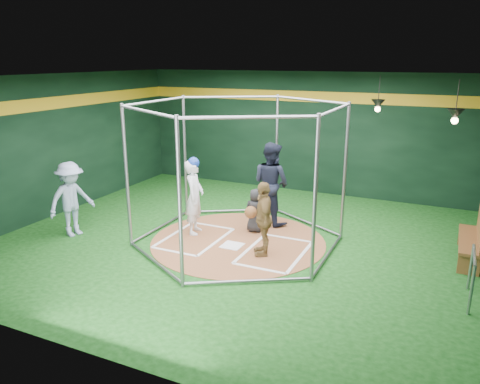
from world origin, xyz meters
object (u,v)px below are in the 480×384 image
at_px(batter_figure, 194,196).
at_px(visitor_leopard, 263,219).
at_px(dugout_bench, 475,235).
at_px(umpire, 271,183).

distance_m(batter_figure, visitor_leopard, 1.92).
relative_size(visitor_leopard, dugout_bench, 0.88).
bearing_deg(dugout_bench, umpire, 175.79).
distance_m(visitor_leopard, dugout_bench, 4.16).
xyz_separation_m(visitor_leopard, dugout_bench, (3.87, 1.51, -0.26)).
bearing_deg(visitor_leopard, batter_figure, -130.93).
bearing_deg(batter_figure, umpire, 45.99).
bearing_deg(umpire, dugout_bench, -162.31).
height_order(visitor_leopard, umpire, umpire).
xyz_separation_m(batter_figure, umpire, (1.31, 1.36, 0.11)).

